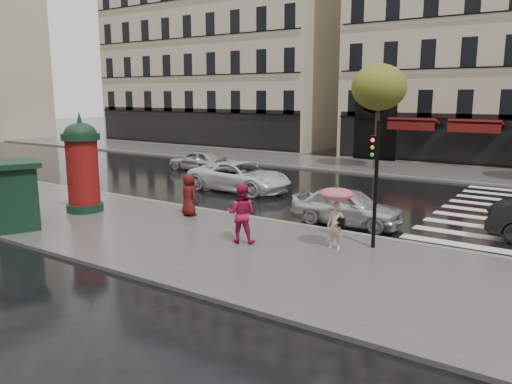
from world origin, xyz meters
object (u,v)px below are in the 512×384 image
Objects in this scene: car_white at (240,177)px; man_burgundy at (189,195)px; woman_red at (241,214)px; newsstand at (14,194)px; traffic_light at (375,172)px; morris_column at (82,164)px; car_silver at (347,206)px; car_far_silver at (198,160)px; woman_umbrella at (336,208)px.

man_burgundy is at bearing -163.25° from car_white.
newsstand is (-7.61, -2.99, 0.28)m from woman_red.
man_burgundy is 7.60m from traffic_light.
morris_column is 0.97× the size of car_silver.
car_far_silver is (-4.09, 14.62, -0.69)m from newsstand.
woman_red is at bearing -0.47° from morris_column.
car_far_silver is (-3.88, 11.57, -1.39)m from morris_column.
man_burgundy reaches higher than car_white.
morris_column is (-7.82, 0.06, 0.98)m from woman_red.
traffic_light reaches higher than car_white.
woman_red is 9.18m from car_white.
man_burgundy is 0.40× the size of car_silver.
woman_red is (-2.78, -1.02, -0.35)m from woman_umbrella.
woman_red reaches higher than car_white.
morris_column is 12.28m from car_far_silver.
man_burgundy is (-6.54, 0.78, -0.47)m from woman_umbrella.
traffic_light is 0.73× the size of car_white.
woman_red reaches higher than car_far_silver.
woman_red is 4.64m from car_silver.
traffic_light reaches higher than woman_umbrella.
newsstand is at bearing -86.07° from morris_column.
car_silver is at bearing -134.56° from woman_red.
newsstand is 11.86m from car_silver.
car_silver is at bearing 127.28° from traffic_light.
traffic_light is (11.50, 1.67, 0.44)m from morris_column.
man_burgundy is 0.43× the size of car_far_silver.
traffic_light is at bearing -144.47° from car_silver.
morris_column is 3.14m from newsstand.
man_burgundy is (-3.76, 1.79, -0.12)m from woman_red.
car_white is at bearing -64.21° from man_burgundy.
traffic_light is at bearing -177.15° from woman_red.
car_white is at bearing 64.44° from car_silver.
woman_red is 0.49× the size of car_far_silver.
newsstand reaches higher than car_silver.
woman_red reaches higher than man_burgundy.
traffic_light is at bearing -121.44° from car_white.
man_burgundy is 0.42× the size of traffic_light.
car_far_silver is (-15.38, 9.90, -1.83)m from traffic_light.
morris_column is (-10.60, -0.95, 0.63)m from woman_umbrella.
morris_column is at bearing 162.40° from car_white.
woman_red is at bearing 21.44° from newsstand.
man_burgundy is 0.66× the size of newsstand.
morris_column is (-4.06, -1.73, 1.10)m from man_burgundy.
newsstand is 10.67m from car_white.
car_far_silver is at bearing 147.23° from traffic_light.
newsstand is 0.60× the size of car_silver.
woman_red is at bearing 41.07° from car_far_silver.
woman_red is at bearing 164.23° from man_burgundy.
man_burgundy is 6.05m from car_silver.
morris_column reaches higher than man_burgundy.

